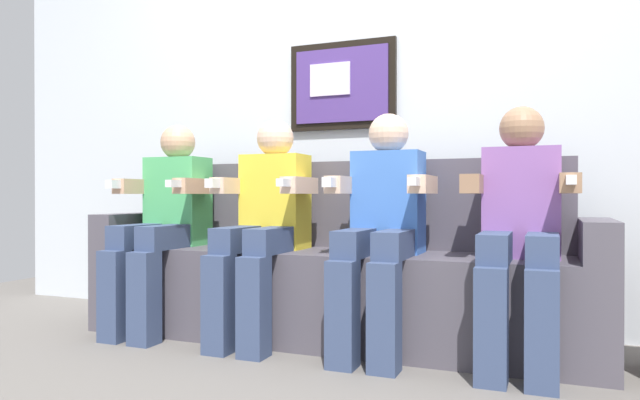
% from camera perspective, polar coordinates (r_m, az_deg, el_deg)
% --- Properties ---
extents(ground_plane, '(6.42, 6.42, 0.00)m').
position_cam_1_polar(ground_plane, '(2.70, -1.22, -15.07)').
color(ground_plane, '#66605B').
extents(back_wall_assembly, '(4.94, 0.10, 2.60)m').
position_cam_1_polar(back_wall_assembly, '(3.37, 3.90, 10.36)').
color(back_wall_assembly, silver).
rests_on(back_wall_assembly, ground_plane).
extents(couch, '(2.54, 0.58, 0.90)m').
position_cam_1_polar(couch, '(2.93, 1.30, -7.58)').
color(couch, '#514C56').
rests_on(couch, ground_plane).
extents(person_leftmost, '(0.46, 0.56, 1.11)m').
position_cam_1_polar(person_leftmost, '(3.19, -15.10, -1.64)').
color(person_leftmost, '#4CB266').
rests_on(person_leftmost, ground_plane).
extents(person_left_center, '(0.46, 0.56, 1.11)m').
position_cam_1_polar(person_left_center, '(2.87, -5.49, -1.86)').
color(person_left_center, yellow).
rests_on(person_left_center, ground_plane).
extents(person_right_center, '(0.46, 0.56, 1.11)m').
position_cam_1_polar(person_right_center, '(2.65, 6.09, -2.05)').
color(person_right_center, '#3F72CC').
rests_on(person_right_center, ground_plane).
extents(person_rightmost, '(0.46, 0.56, 1.11)m').
position_cam_1_polar(person_rightmost, '(2.56, 19.14, -2.17)').
color(person_rightmost, '#8C59A5').
rests_on(person_rightmost, ground_plane).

